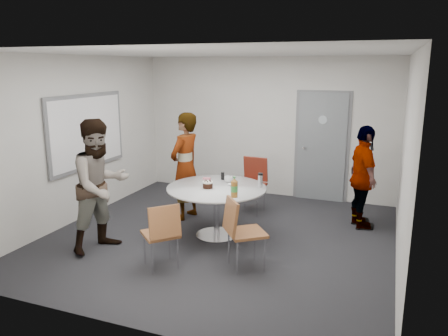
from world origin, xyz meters
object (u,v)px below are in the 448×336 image
at_px(chair_near_right, 240,227).
at_px(chair_far, 253,179).
at_px(person_left, 101,186).
at_px(table, 218,194).
at_px(person_main, 185,166).
at_px(person_right, 363,177).
at_px(whiteboard, 87,132).
at_px(chair_near_left, 162,230).
at_px(door, 322,147).

height_order(chair_near_right, chair_far, chair_far).
distance_m(chair_near_right, person_left, 2.03).
distance_m(table, chair_near_right, 1.13).
xyz_separation_m(person_main, person_left, (-0.51, -1.59, 0.03)).
relative_size(person_left, person_right, 1.12).
distance_m(whiteboard, chair_far, 2.94).
height_order(whiteboard, chair_near_left, whiteboard).
height_order(door, table, door).
height_order(table, person_left, person_left).
bearing_deg(person_right, chair_near_right, 125.79).
xyz_separation_m(table, chair_near_right, (0.66, -0.91, -0.10)).
height_order(whiteboard, person_main, whiteboard).
distance_m(whiteboard, chair_near_left, 2.79).
relative_size(whiteboard, table, 1.28).
bearing_deg(person_main, whiteboard, -65.42).
height_order(chair_near_right, person_right, person_right).
bearing_deg(person_right, chair_near_left, 116.17).
bearing_deg(whiteboard, chair_far, 24.31).
height_order(table, chair_far, table).
height_order(chair_near_left, person_main, person_main).
height_order(table, chair_near_left, table).
distance_m(door, person_right, 1.55).
xyz_separation_m(door, chair_near_right, (-0.47, -3.37, -0.46)).
bearing_deg(person_main, person_right, 111.96).
bearing_deg(person_right, whiteboard, 80.92).
xyz_separation_m(chair_near_left, person_right, (2.21, 2.47, 0.29)).
xyz_separation_m(person_main, person_right, (2.80, 0.59, -0.08)).
xyz_separation_m(chair_near_right, person_main, (-1.48, 1.50, 0.33)).
height_order(whiteboard, person_right, whiteboard).
bearing_deg(door, person_left, -125.51).
height_order(chair_near_right, person_left, person_left).
xyz_separation_m(table, chair_far, (0.13, 1.33, -0.08)).
height_order(door, person_right, door).
relative_size(table, chair_near_left, 1.69).
xyz_separation_m(door, chair_far, (-1.00, -1.12, -0.44)).
bearing_deg(person_left, door, -15.66).
relative_size(door, whiteboard, 1.12).
height_order(chair_near_left, chair_far, chair_far).
height_order(door, person_left, door).
relative_size(table, person_left, 0.80).
bearing_deg(table, person_right, 30.80).
height_order(door, chair_near_left, door).
xyz_separation_m(whiteboard, person_main, (1.61, 0.42, -0.55)).
bearing_deg(door, person_right, -56.28).
height_order(door, person_main, door).
bearing_deg(person_right, chair_far, 63.42).
distance_m(table, chair_near_left, 1.31).
bearing_deg(chair_near_right, chair_near_left, -104.93).
height_order(chair_far, person_main, person_main).
distance_m(door, table, 2.73).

